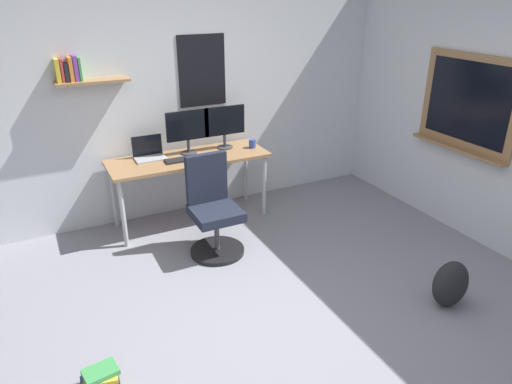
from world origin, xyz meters
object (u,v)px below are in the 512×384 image
at_px(keyboard, 183,159).
at_px(computer_mouse, 209,155).
at_px(laptop, 149,153).
at_px(monitor_primary, 188,129).
at_px(coffee_mug, 252,144).
at_px(book_stack_on_floor, 100,379).
at_px(desk, 189,163).
at_px(monitor_secondary, 225,124).
at_px(backpack, 450,284).
at_px(office_chair, 213,212).

xyz_separation_m(keyboard, computer_mouse, (0.28, -0.00, 0.01)).
xyz_separation_m(laptop, monitor_primary, (0.42, -0.05, 0.22)).
distance_m(coffee_mug, book_stack_on_floor, 2.91).
xyz_separation_m(desk, keyboard, (-0.08, -0.07, 0.08)).
relative_size(keyboard, book_stack_on_floor, 1.47).
bearing_deg(computer_mouse, monitor_primary, 132.29).
height_order(desk, computer_mouse, computer_mouse).
xyz_separation_m(desk, computer_mouse, (0.20, -0.07, 0.09)).
distance_m(desk, monitor_secondary, 0.58).
bearing_deg(laptop, book_stack_on_floor, -113.95).
bearing_deg(computer_mouse, book_stack_on_floor, -128.54).
relative_size(computer_mouse, coffee_mug, 1.13).
bearing_deg(computer_mouse, backpack, -63.10).
bearing_deg(coffee_mug, book_stack_on_floor, -136.40).
relative_size(computer_mouse, backpack, 0.26).
relative_size(coffee_mug, book_stack_on_floor, 0.37).
bearing_deg(book_stack_on_floor, monitor_secondary, 49.42).
bearing_deg(keyboard, desk, 42.02).
distance_m(desk, computer_mouse, 0.23).
distance_m(laptop, computer_mouse, 0.61).
xyz_separation_m(office_chair, computer_mouse, (0.21, 0.62, 0.35)).
relative_size(coffee_mug, backpack, 0.23).
bearing_deg(monitor_primary, book_stack_on_floor, -123.25).
bearing_deg(coffee_mug, backpack, -75.08).
relative_size(monitor_secondary, book_stack_on_floor, 1.85).
distance_m(desk, backpack, 2.74).
relative_size(monitor_primary, coffee_mug, 5.04).
height_order(desk, monitor_secondary, monitor_secondary).
distance_m(laptop, coffee_mug, 1.12).
distance_m(office_chair, monitor_primary, 1.00).
bearing_deg(backpack, monitor_primary, 118.17).
relative_size(office_chair, coffee_mug, 10.33).
distance_m(computer_mouse, backpack, 2.61).
xyz_separation_m(computer_mouse, book_stack_on_floor, (-1.51, -1.90, -0.68)).
height_order(monitor_primary, backpack, monitor_primary).
bearing_deg(backpack, book_stack_on_floor, 171.99).
distance_m(office_chair, computer_mouse, 0.74).
bearing_deg(monitor_primary, computer_mouse, -47.71).
relative_size(backpack, book_stack_on_floor, 1.59).
bearing_deg(computer_mouse, keyboard, 180.00).
xyz_separation_m(backpack, book_stack_on_floor, (-2.66, 0.37, -0.13)).
bearing_deg(monitor_secondary, backpack, -69.93).
relative_size(office_chair, monitor_primary, 2.05).
bearing_deg(backpack, coffee_mug, 104.92).
xyz_separation_m(monitor_secondary, backpack, (0.89, -2.44, -0.81)).
bearing_deg(book_stack_on_floor, monitor_primary, 56.75).
height_order(monitor_primary, coffee_mug, monitor_primary).
bearing_deg(office_chair, desk, 88.88).
relative_size(monitor_primary, book_stack_on_floor, 1.85).
bearing_deg(laptop, office_chair, -66.86).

